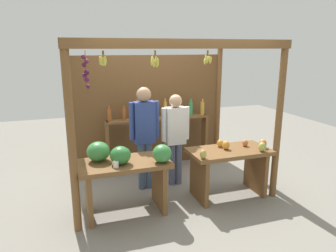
{
  "coord_description": "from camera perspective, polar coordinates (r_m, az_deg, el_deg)",
  "views": [
    {
      "loc": [
        -1.53,
        -4.7,
        2.27
      ],
      "look_at": [
        0.0,
        -0.19,
        1.07
      ],
      "focal_mm": 33.4,
      "sensor_mm": 36.0,
      "label": 1
    }
  ],
  "objects": [
    {
      "name": "fruit_counter_right",
      "position": [
        4.93,
        11.21,
        -6.41
      ],
      "size": [
        1.24,
        0.64,
        0.9
      ],
      "color": "brown",
      "rests_on": "ground"
    },
    {
      "name": "vendor_man",
      "position": [
        4.96,
        -4.32,
        -0.55
      ],
      "size": [
        0.48,
        0.23,
        1.68
      ],
      "rotation": [
        0.0,
        0.0,
        -0.04
      ],
      "color": "#415776",
      "rests_on": "ground"
    },
    {
      "name": "vendor_woman",
      "position": [
        5.13,
        1.36,
        -1.12
      ],
      "size": [
        0.48,
        0.21,
        1.54
      ],
      "rotation": [
        0.0,
        0.0,
        0.07
      ],
      "color": "slate",
      "rests_on": "ground"
    },
    {
      "name": "market_stall",
      "position": [
        5.44,
        -2.23,
        4.76
      ],
      "size": [
        3.07,
        2.03,
        2.37
      ],
      "color": "brown",
      "rests_on": "ground"
    },
    {
      "name": "fruit_counter_left",
      "position": [
        4.34,
        -8.1,
        -7.53
      ],
      "size": [
        1.28,
        0.69,
        1.03
      ],
      "color": "brown",
      "rests_on": "ground"
    },
    {
      "name": "ground_plane",
      "position": [
        5.44,
        -0.66,
        -10.5
      ],
      "size": [
        12.0,
        12.0,
        0.0
      ],
      "primitive_type": "plane",
      "color": "gray",
      "rests_on": "ground"
    },
    {
      "name": "bottle_shelf_unit",
      "position": [
        5.85,
        -1.67,
        -0.25
      ],
      "size": [
        1.97,
        0.22,
        1.36
      ],
      "color": "brown",
      "rests_on": "ground"
    }
  ]
}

